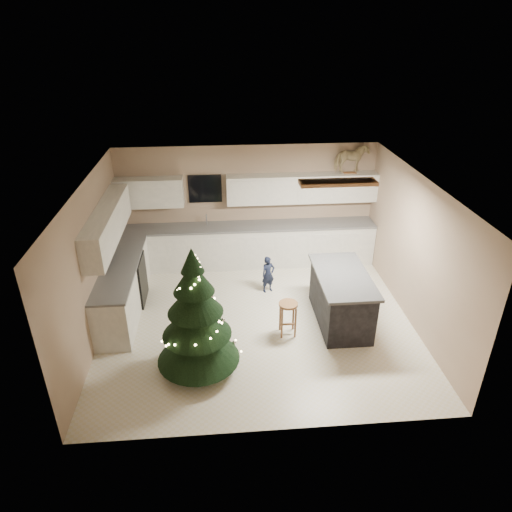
% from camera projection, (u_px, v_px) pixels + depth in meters
% --- Properties ---
extents(ground_plane, '(5.50, 5.50, 0.00)m').
position_uv_depth(ground_plane, '(258.00, 321.00, 8.30)').
color(ground_plane, silver).
extents(room_shell, '(5.52, 5.02, 2.61)m').
position_uv_depth(room_shell, '(259.00, 233.00, 7.50)').
color(room_shell, tan).
rests_on(room_shell, ground_plane).
extents(cabinetry, '(5.50, 3.20, 2.00)m').
position_uv_depth(cabinetry, '(206.00, 246.00, 9.34)').
color(cabinetry, white).
rests_on(cabinetry, ground_plane).
extents(island, '(0.90, 1.70, 0.95)m').
position_uv_depth(island, '(341.00, 298.00, 8.10)').
color(island, black).
rests_on(island, ground_plane).
extents(bar_stool, '(0.33, 0.33, 0.62)m').
position_uv_depth(bar_stool, '(288.00, 311.00, 7.76)').
color(bar_stool, brown).
rests_on(bar_stool, ground_plane).
extents(christmas_tree, '(1.32, 1.27, 2.11)m').
position_uv_depth(christmas_tree, '(196.00, 322.00, 6.79)').
color(christmas_tree, '#3F2816').
rests_on(christmas_tree, ground_plane).
extents(toddler, '(0.33, 0.27, 0.76)m').
position_uv_depth(toddler, '(268.00, 274.00, 9.04)').
color(toddler, black).
rests_on(toddler, ground_plane).
extents(rocking_horse, '(0.72, 0.41, 0.60)m').
position_uv_depth(rocking_horse, '(351.00, 159.00, 9.46)').
color(rocking_horse, brown).
rests_on(rocking_horse, cabinetry).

